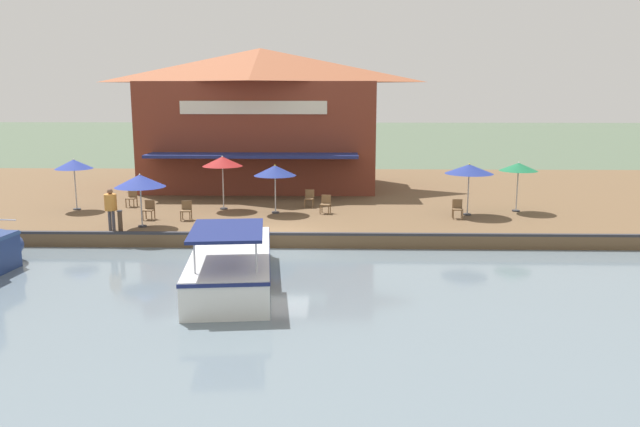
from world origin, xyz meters
name	(u,v)px	position (x,y,z in m)	size (l,w,h in m)	color
ground_plane	(276,250)	(0.00, 0.00, 0.00)	(220.00, 220.00, 0.00)	#4C5B47
quay_deck	(294,197)	(-11.00, 0.00, 0.30)	(22.00, 56.00, 0.60)	brown
quay_edge_fender	(276,234)	(-0.10, 0.00, 0.65)	(0.20, 50.40, 0.10)	#2D2D33
waterfront_restaurant	(261,118)	(-13.17, -2.06, 4.71)	(9.06, 13.78, 8.10)	brown
patio_umbrella_by_entrance	(275,171)	(-4.68, -0.47, 2.60)	(1.97, 1.97, 2.29)	#B7B7B7
patio_umbrella_far_corner	(222,162)	(-5.63, -3.08, 2.91)	(1.93, 1.93, 2.59)	#B7B7B7
patio_umbrella_mid_patio_left	(469,169)	(-4.43, 8.42, 2.73)	(2.20, 2.20, 2.39)	#B7B7B7
patio_umbrella_near_quay_edge	(74,164)	(-5.31, -10.14, 2.80)	(1.76, 1.76, 2.47)	#B7B7B7
patio_umbrella_mid_patio_right	(519,167)	(-5.39, 10.93, 2.72)	(1.79, 1.79, 2.36)	#B7B7B7
patio_umbrella_back_row	(140,181)	(-1.48, -5.78, 2.55)	(2.09, 2.09, 2.25)	#B7B7B7
cafe_chair_beside_entrance	(186,209)	(-2.97, -4.26, 1.08)	(0.46, 0.46, 0.85)	brown
cafe_chair_facing_river	(132,197)	(-6.21, -7.74, 1.08)	(0.48, 0.48, 0.85)	brown
cafe_chair_back_row_seat	(326,203)	(-4.71, 1.88, 1.08)	(0.52, 0.52, 0.85)	brown
cafe_chair_far_corner_seat	(149,209)	(-3.09, -5.96, 1.08)	(0.46, 0.46, 0.85)	brown
cafe_chair_under_first_umbrella	(457,208)	(-3.63, 7.81, 1.08)	(0.47, 0.47, 0.85)	brown
cafe_chair_mid_patio	(309,197)	(-6.32, 1.05, 1.08)	(0.48, 0.48, 0.85)	brown
person_mid_patio	(111,204)	(-0.76, -6.81, 1.69)	(0.49, 0.49, 1.73)	#4C4C56
motorboat_far_downstream	(233,259)	(3.95, -1.09, 0.70)	(8.37, 3.27, 2.16)	white
mooring_post	(120,221)	(-0.35, -6.31, 1.07)	(0.22, 0.22, 0.92)	#473323
tree_upstream_bank	(276,116)	(-19.42, -1.76, 4.58)	(3.45, 3.29, 5.73)	brown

